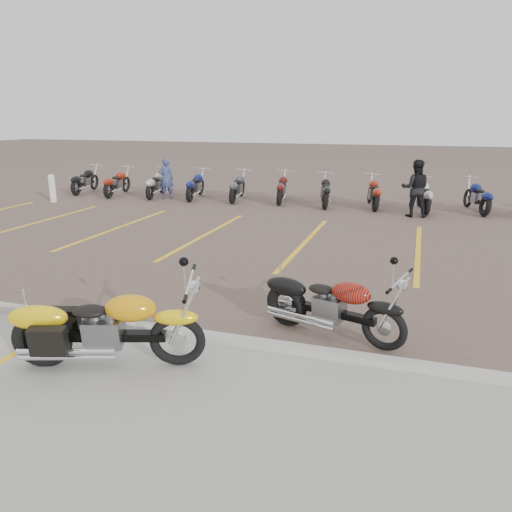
{
  "coord_description": "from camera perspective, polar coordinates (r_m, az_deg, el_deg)",
  "views": [
    {
      "loc": [
        2.59,
        -7.88,
        3.04
      ],
      "look_at": [
        0.05,
        -0.13,
        0.75
      ],
      "focal_mm": 35.0,
      "sensor_mm": 36.0,
      "label": 1
    }
  ],
  "objects": [
    {
      "name": "ground",
      "position": [
        8.84,
        -0.07,
        -4.44
      ],
      "size": [
        100.0,
        100.0,
        0.0
      ],
      "primitive_type": "plane",
      "color": "brown",
      "rests_on": "ground"
    },
    {
      "name": "concrete_apron",
      "position": [
        5.23,
        -16.71,
        -20.54
      ],
      "size": [
        60.0,
        5.0,
        0.01
      ],
      "primitive_type": "cube",
      "color": "#9E9B93",
      "rests_on": "ground"
    },
    {
      "name": "curb",
      "position": [
        7.08,
        -5.19,
        -9.26
      ],
      "size": [
        60.0,
        0.18,
        0.12
      ],
      "primitive_type": "cube",
      "color": "#ADAAA3",
      "rests_on": "ground"
    },
    {
      "name": "parking_stripes",
      "position": [
        12.54,
        5.64,
        1.58
      ],
      "size": [
        38.0,
        5.5,
        0.01
      ],
      "primitive_type": null,
      "color": "gold",
      "rests_on": "ground"
    },
    {
      "name": "yellow_cruiser",
      "position": [
        6.51,
        -16.91,
        -8.09
      ],
      "size": [
        2.32,
        0.89,
        0.99
      ],
      "rotation": [
        0.13,
        0.0,
        0.32
      ],
      "color": "black",
      "rests_on": "ground"
    },
    {
      "name": "flame_cruiser",
      "position": [
        7.14,
        8.43,
        -5.82
      ],
      "size": [
        2.11,
        0.76,
        0.89
      ],
      "rotation": [
        0.08,
        0.0,
        -0.3
      ],
      "color": "black",
      "rests_on": "ground"
    },
    {
      "name": "person_a",
      "position": [
        19.49,
        -10.24,
        8.71
      ],
      "size": [
        0.65,
        0.56,
        1.52
      ],
      "primitive_type": "imported",
      "rotation": [
        0.0,
        0.0,
        3.56
      ],
      "color": "navy",
      "rests_on": "ground"
    },
    {
      "name": "person_b",
      "position": [
        16.37,
        17.74,
        7.37
      ],
      "size": [
        0.9,
        0.72,
        1.77
      ],
      "primitive_type": "imported",
      "rotation": [
        0.0,
        0.0,
        3.2
      ],
      "color": "black",
      "rests_on": "ground"
    },
    {
      "name": "bollard",
      "position": [
        19.81,
        -22.25,
        7.15
      ],
      "size": [
        0.15,
        0.15,
        1.0
      ],
      "primitive_type": "cube",
      "rotation": [
        0.0,
        0.0,
        -0.0
      ],
      "color": "white",
      "rests_on": "ground"
    },
    {
      "name": "bg_bike_row",
      "position": [
        17.98,
        5.21,
        7.65
      ],
      "size": [
        19.14,
        2.08,
        1.1
      ],
      "color": "black",
      "rests_on": "ground"
    }
  ]
}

